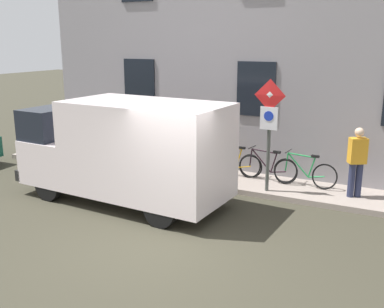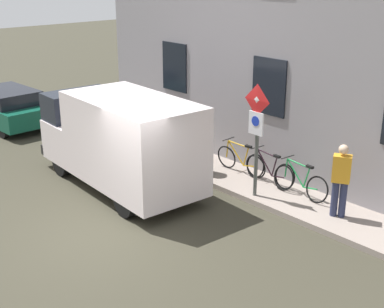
{
  "view_description": "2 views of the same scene",
  "coord_description": "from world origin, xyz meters",
  "px_view_note": "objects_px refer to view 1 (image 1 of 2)",
  "views": [
    {
      "loc": [
        -6.95,
        -4.05,
        3.87
      ],
      "look_at": [
        3.4,
        1.17,
        0.93
      ],
      "focal_mm": 42.12,
      "sensor_mm": 36.0,
      "label": 1
    },
    {
      "loc": [
        -5.69,
        -8.88,
        5.58
      ],
      "look_at": [
        2.54,
        0.27,
        1.2
      ],
      "focal_mm": 49.99,
      "sensor_mm": 36.0,
      "label": 2
    }
  ],
  "objects_px": {
    "sign_post_stacked": "(269,120)",
    "litter_bin": "(199,163)",
    "bicycle_green": "(304,172)",
    "bicycle_orange": "(233,163)",
    "bicycle_black": "(267,167)",
    "pedestrian": "(357,160)",
    "delivery_van": "(126,149)"
  },
  "relations": [
    {
      "from": "sign_post_stacked",
      "to": "litter_bin",
      "type": "xyz_separation_m",
      "value": [
        0.14,
        1.97,
        -1.37
      ]
    },
    {
      "from": "bicycle_green",
      "to": "bicycle_orange",
      "type": "distance_m",
      "value": 2.02
    },
    {
      "from": "bicycle_black",
      "to": "litter_bin",
      "type": "distance_m",
      "value": 1.86
    },
    {
      "from": "bicycle_black",
      "to": "pedestrian",
      "type": "height_order",
      "value": "pedestrian"
    },
    {
      "from": "sign_post_stacked",
      "to": "pedestrian",
      "type": "xyz_separation_m",
      "value": [
        0.57,
        -2.05,
        -0.89
      ]
    },
    {
      "from": "bicycle_black",
      "to": "litter_bin",
      "type": "xyz_separation_m",
      "value": [
        -0.74,
        1.71,
        0.08
      ]
    },
    {
      "from": "pedestrian",
      "to": "sign_post_stacked",
      "type": "bearing_deg",
      "value": -103.78
    },
    {
      "from": "sign_post_stacked",
      "to": "litter_bin",
      "type": "relative_size",
      "value": 3.0
    },
    {
      "from": "pedestrian",
      "to": "bicycle_orange",
      "type": "bearing_deg",
      "value": -124.57
    },
    {
      "from": "sign_post_stacked",
      "to": "bicycle_black",
      "type": "xyz_separation_m",
      "value": [
        0.88,
        0.26,
        -1.45
      ]
    },
    {
      "from": "bicycle_green",
      "to": "delivery_van",
      "type": "bearing_deg",
      "value": 41.98
    },
    {
      "from": "delivery_van",
      "to": "bicycle_green",
      "type": "relative_size",
      "value": 3.16
    },
    {
      "from": "bicycle_green",
      "to": "bicycle_orange",
      "type": "height_order",
      "value": "same"
    },
    {
      "from": "sign_post_stacked",
      "to": "bicycle_black",
      "type": "height_order",
      "value": "sign_post_stacked"
    },
    {
      "from": "pedestrian",
      "to": "litter_bin",
      "type": "distance_m",
      "value": 4.07
    },
    {
      "from": "sign_post_stacked",
      "to": "bicycle_orange",
      "type": "xyz_separation_m",
      "value": [
        0.88,
        1.27,
        -1.45
      ]
    },
    {
      "from": "sign_post_stacked",
      "to": "bicycle_green",
      "type": "xyz_separation_m",
      "value": [
        0.88,
        -0.75,
        -1.45
      ]
    },
    {
      "from": "bicycle_orange",
      "to": "litter_bin",
      "type": "xyz_separation_m",
      "value": [
        -0.74,
        0.7,
        0.08
      ]
    },
    {
      "from": "delivery_van",
      "to": "bicycle_black",
      "type": "xyz_separation_m",
      "value": [
        2.79,
        -2.66,
        -0.82
      ]
    },
    {
      "from": "bicycle_green",
      "to": "litter_bin",
      "type": "xyz_separation_m",
      "value": [
        -0.74,
        2.72,
        0.08
      ]
    },
    {
      "from": "delivery_van",
      "to": "litter_bin",
      "type": "xyz_separation_m",
      "value": [
        2.06,
        -0.95,
        -0.74
      ]
    },
    {
      "from": "sign_post_stacked",
      "to": "bicycle_black",
      "type": "distance_m",
      "value": 1.71
    },
    {
      "from": "delivery_van",
      "to": "bicycle_green",
      "type": "distance_m",
      "value": 4.68
    },
    {
      "from": "bicycle_green",
      "to": "bicycle_black",
      "type": "distance_m",
      "value": 1.01
    },
    {
      "from": "delivery_van",
      "to": "bicycle_orange",
      "type": "relative_size",
      "value": 3.17
    },
    {
      "from": "bicycle_orange",
      "to": "bicycle_black",
      "type": "bearing_deg",
      "value": 177.58
    },
    {
      "from": "sign_post_stacked",
      "to": "bicycle_orange",
      "type": "height_order",
      "value": "sign_post_stacked"
    },
    {
      "from": "litter_bin",
      "to": "bicycle_orange",
      "type": "bearing_deg",
      "value": -43.48
    },
    {
      "from": "pedestrian",
      "to": "litter_bin",
      "type": "xyz_separation_m",
      "value": [
        -0.43,
        4.02,
        -0.48
      ]
    },
    {
      "from": "bicycle_orange",
      "to": "sign_post_stacked",
      "type": "bearing_deg",
      "value": 143.0
    },
    {
      "from": "delivery_van",
      "to": "bicycle_green",
      "type": "xyz_separation_m",
      "value": [
        2.79,
        -3.67,
        -0.82
      ]
    },
    {
      "from": "pedestrian",
      "to": "litter_bin",
      "type": "relative_size",
      "value": 1.91
    }
  ]
}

